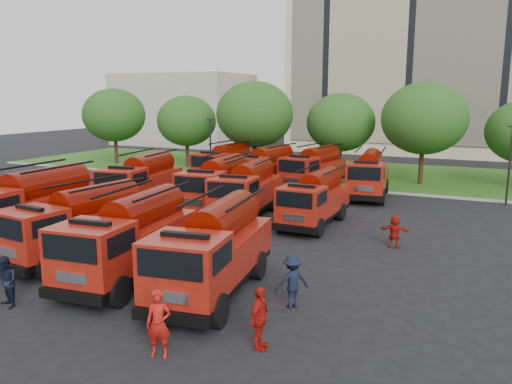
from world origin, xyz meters
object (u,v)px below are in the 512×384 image
(fire_truck_10, at_px, (314,169))
(fire_truck_6, at_px, (247,190))
(fire_truck_4, at_px, (142,181))
(fire_truck_11, at_px, (369,175))
(fire_truck_2, at_px, (130,237))
(firefighter_3, at_px, (292,307))
(fire_truck_5, at_px, (218,185))
(firefighter_0, at_px, (160,356))
(firefighter_2, at_px, (259,349))
(fire_truck_7, at_px, (315,199))
(fire_truck_0, at_px, (29,207))
(fire_truck_1, at_px, (79,223))
(firefighter_4, at_px, (163,228))
(fire_truck_9, at_px, (265,169))
(fire_truck_3, at_px, (214,249))
(firefighter_1, at_px, (8,307))
(fire_truck_8, at_px, (225,164))
(firefighter_5, at_px, (394,247))

(fire_truck_10, bearing_deg, fire_truck_6, -86.54)
(fire_truck_6, height_order, fire_truck_10, fire_truck_10)
(fire_truck_4, xyz_separation_m, fire_truck_11, (12.35, 9.08, -0.06))
(fire_truck_2, height_order, firefighter_3, fire_truck_2)
(fire_truck_2, relative_size, fire_truck_5, 1.00)
(fire_truck_11, bearing_deg, fire_truck_10, 158.47)
(firefighter_0, height_order, firefighter_2, firefighter_0)
(fire_truck_2, relative_size, firefighter_0, 3.85)
(fire_truck_2, height_order, fire_truck_6, fire_truck_2)
(fire_truck_2, height_order, fire_truck_7, fire_truck_2)
(fire_truck_0, height_order, fire_truck_10, fire_truck_0)
(firefighter_2, bearing_deg, fire_truck_2, 65.26)
(fire_truck_1, height_order, fire_truck_4, fire_truck_4)
(firefighter_0, distance_m, firefighter_4, 13.62)
(fire_truck_0, bearing_deg, fire_truck_9, 72.46)
(fire_truck_4, relative_size, firefighter_2, 4.13)
(fire_truck_3, distance_m, firefighter_4, 9.74)
(fire_truck_7, bearing_deg, fire_truck_4, -178.25)
(fire_truck_5, bearing_deg, fire_truck_2, -82.39)
(fire_truck_0, distance_m, fire_truck_3, 11.29)
(fire_truck_5, bearing_deg, fire_truck_3, -66.54)
(firefighter_1, bearing_deg, fire_truck_8, 119.85)
(firefighter_1, bearing_deg, fire_truck_0, 151.76)
(fire_truck_4, distance_m, fire_truck_5, 5.04)
(fire_truck_7, bearing_deg, firefighter_5, -26.56)
(fire_truck_1, relative_size, fire_truck_3, 0.96)
(fire_truck_1, relative_size, fire_truck_10, 0.97)
(firefighter_0, bearing_deg, firefighter_3, 46.94)
(firefighter_0, bearing_deg, fire_truck_6, 89.62)
(firefighter_0, relative_size, firefighter_2, 1.04)
(fire_truck_8, height_order, fire_truck_11, fire_truck_11)
(fire_truck_5, bearing_deg, firefighter_5, -21.31)
(fire_truck_3, relative_size, fire_truck_8, 1.06)
(fire_truck_8, relative_size, firefighter_5, 4.49)
(fire_truck_9, xyz_separation_m, firefighter_4, (-0.48, -12.27, -1.62))
(fire_truck_2, relative_size, fire_truck_10, 1.00)
(fire_truck_1, bearing_deg, fire_truck_4, 119.16)
(fire_truck_1, relative_size, fire_truck_6, 0.98)
(firefighter_3, bearing_deg, fire_truck_8, -98.46)
(fire_truck_0, bearing_deg, fire_truck_1, -14.22)
(fire_truck_3, relative_size, fire_truck_9, 1.00)
(fire_truck_8, height_order, firefighter_5, fire_truck_8)
(fire_truck_3, relative_size, fire_truck_7, 1.14)
(firefighter_3, height_order, firefighter_4, firefighter_3)
(firefighter_2, height_order, firefighter_5, firefighter_2)
(firefighter_2, bearing_deg, fire_truck_1, 68.00)
(fire_truck_10, height_order, firefighter_3, fire_truck_10)
(fire_truck_3, bearing_deg, firefighter_5, 51.18)
(fire_truck_6, xyz_separation_m, firefighter_4, (-2.92, -4.25, -1.58))
(fire_truck_1, height_order, fire_truck_9, fire_truck_9)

